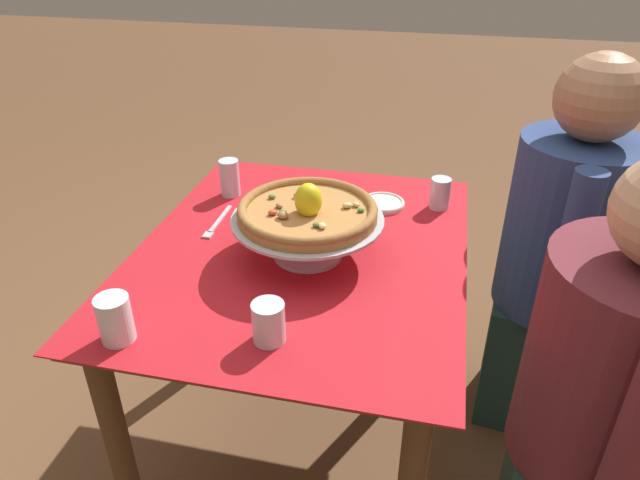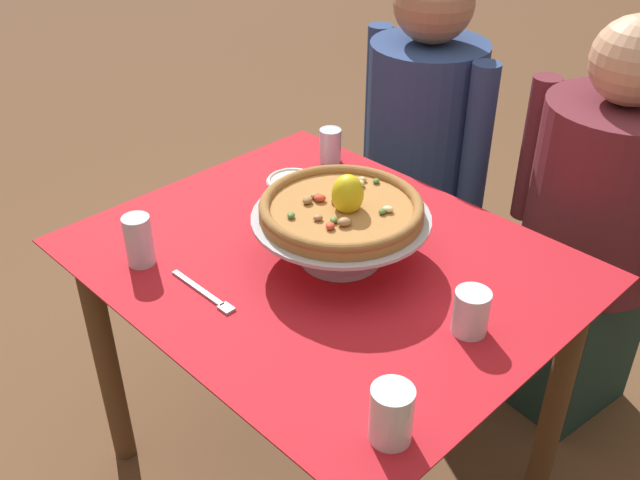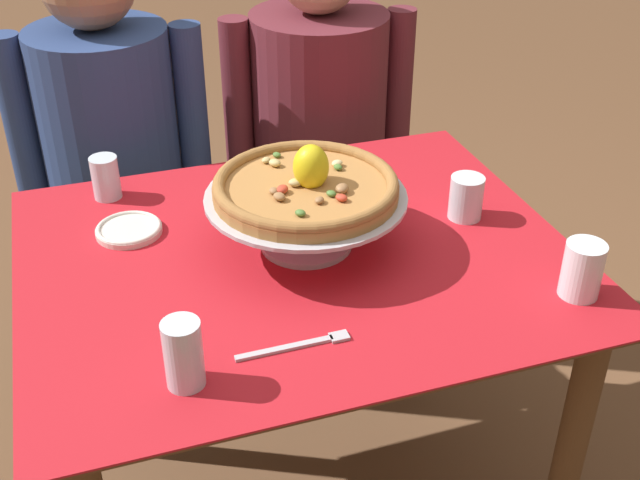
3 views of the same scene
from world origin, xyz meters
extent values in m
plane|color=brown|center=(0.00, 0.00, 0.00)|extent=(14.00, 14.00, 0.00)
cylinder|color=brown|center=(-0.45, -0.36, 0.35)|extent=(0.06, 0.06, 0.70)
cylinder|color=brown|center=(0.45, -0.36, 0.35)|extent=(0.06, 0.06, 0.70)
cylinder|color=brown|center=(-0.45, 0.36, 0.35)|extent=(0.06, 0.06, 0.70)
cube|color=brown|center=(0.00, 0.00, 0.71)|extent=(1.02, 0.83, 0.02)
cube|color=red|center=(0.00, 0.00, 0.73)|extent=(1.06, 0.87, 0.00)
cylinder|color=#B7B7C1|center=(0.03, 0.02, 0.74)|extent=(0.18, 0.18, 0.01)
cylinder|color=#B7B7C1|center=(0.03, 0.02, 0.79)|extent=(0.05, 0.05, 0.09)
cylinder|color=#B7B7C1|center=(0.03, 0.02, 0.84)|extent=(0.39, 0.39, 0.01)
cylinder|color=#AD753D|center=(0.03, 0.02, 0.85)|extent=(0.36, 0.36, 0.02)
torus|color=olive|center=(0.03, 0.02, 0.87)|extent=(0.36, 0.36, 0.02)
ellipsoid|color=#996B42|center=(-0.04, -0.02, 0.87)|extent=(0.03, 0.03, 0.01)
ellipsoid|color=tan|center=(0.01, 0.03, 0.87)|extent=(0.03, 0.03, 0.01)
ellipsoid|color=#C63D28|center=(-0.02, 0.01, 0.87)|extent=(0.03, 0.03, 0.01)
ellipsoid|color=#4C7533|center=(0.11, 0.07, 0.87)|extent=(0.02, 0.02, 0.01)
ellipsoid|color=tan|center=(-0.01, 0.12, 0.87)|extent=(0.03, 0.03, 0.01)
ellipsoid|color=beige|center=(0.11, 0.08, 0.87)|extent=(0.03, 0.02, 0.01)
ellipsoid|color=#C63D28|center=(0.07, -0.05, 0.87)|extent=(0.03, 0.03, 0.01)
ellipsoid|color=#4C7533|center=(-0.02, -0.08, 0.87)|extent=(0.03, 0.03, 0.01)
ellipsoid|color=#996B42|center=(0.08, -0.02, 0.87)|extent=(0.04, 0.04, 0.02)
ellipsoid|color=#C63D28|center=(0.02, 0.03, 0.87)|extent=(0.02, 0.03, 0.01)
ellipsoid|color=#996B42|center=(0.03, 0.03, 0.87)|extent=(0.03, 0.03, 0.01)
ellipsoid|color=#4C7533|center=(0.01, 0.16, 0.87)|extent=(0.02, 0.02, 0.01)
ellipsoid|color=#4C7533|center=(0.06, -0.03, 0.87)|extent=(0.02, 0.03, 0.01)
ellipsoid|color=#996B42|center=(-0.04, 0.01, 0.87)|extent=(0.02, 0.02, 0.01)
ellipsoid|color=#996B42|center=(0.03, -0.05, 0.87)|extent=(0.03, 0.03, 0.01)
ellipsoid|color=tan|center=(-0.02, 0.14, 0.87)|extent=(0.03, 0.03, 0.01)
ellipsoid|color=yellow|center=(0.04, 0.03, 0.90)|extent=(0.07, 0.07, 0.09)
cylinder|color=white|center=(0.44, -0.29, 0.78)|extent=(0.07, 0.07, 0.11)
cylinder|color=silver|center=(0.44, -0.29, 0.77)|extent=(0.06, 0.06, 0.08)
cylinder|color=silver|center=(-0.33, 0.35, 0.78)|extent=(0.06, 0.06, 0.10)
cylinder|color=silver|center=(-0.33, 0.35, 0.76)|extent=(0.05, 0.05, 0.06)
cylinder|color=silver|center=(-0.27, -0.30, 0.79)|extent=(0.06, 0.06, 0.12)
cylinder|color=silver|center=(-0.27, -0.30, 0.75)|extent=(0.05, 0.05, 0.05)
cylinder|color=silver|center=(0.38, 0.03, 0.78)|extent=(0.07, 0.07, 0.09)
cylinder|color=silver|center=(0.38, 0.03, 0.77)|extent=(0.06, 0.06, 0.07)
cylinder|color=silver|center=(-0.30, 0.18, 0.74)|extent=(0.13, 0.13, 0.01)
torus|color=silver|center=(-0.30, 0.18, 0.74)|extent=(0.13, 0.13, 0.01)
cube|color=#B7B7C1|center=(-0.10, -0.27, 0.73)|extent=(0.17, 0.01, 0.01)
cube|color=#B7B7C1|center=(-0.01, -0.27, 0.73)|extent=(0.03, 0.02, 0.01)
cube|color=#1E3833|center=(-0.29, 0.72, 0.23)|extent=(0.32, 0.35, 0.46)
cylinder|color=navy|center=(-0.29, 0.72, 0.73)|extent=(0.39, 0.39, 0.53)
sphere|color=#9E7051|center=(-0.29, 0.72, 1.11)|extent=(0.23, 0.23, 0.23)
cylinder|color=navy|center=(-0.50, 0.74, 0.77)|extent=(0.08, 0.08, 0.45)
cylinder|color=navy|center=(-0.08, 0.69, 0.77)|extent=(0.08, 0.08, 0.45)
cylinder|color=maroon|center=(0.29, 0.74, 0.72)|extent=(0.42, 0.42, 0.50)
cylinder|color=maroon|center=(0.06, 0.77, 0.76)|extent=(0.08, 0.08, 0.43)
cylinder|color=maroon|center=(0.52, 0.72, 0.76)|extent=(0.08, 0.08, 0.43)
camera|label=1|loc=(1.27, 0.34, 1.54)|focal=32.18mm
camera|label=2|loc=(0.95, -0.95, 1.66)|focal=40.64mm
camera|label=3|loc=(-0.37, -1.26, 1.59)|focal=44.97mm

